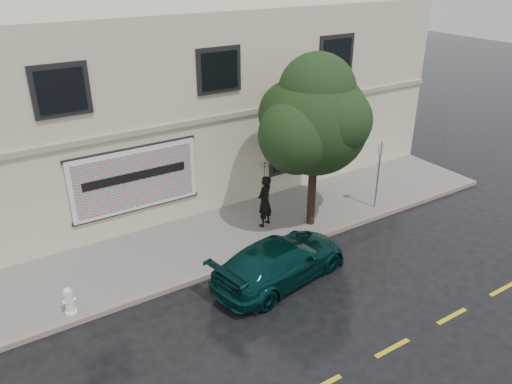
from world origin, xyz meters
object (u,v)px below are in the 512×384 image
pedestrian (265,201)px  street_tree (315,122)px  car (281,261)px  fire_hydrant (69,301)px

pedestrian → street_tree: bearing=128.3°
car → fire_hydrant: 5.80m
pedestrian → fire_hydrant: bearing=-14.0°
car → street_tree: bearing=-63.4°
pedestrian → street_tree: (1.42, -0.74, 2.73)m
street_tree → fire_hydrant: 8.90m
pedestrian → fire_hydrant: 6.97m
car → street_tree: street_tree is taller
street_tree → pedestrian: bearing=152.6°
pedestrian → fire_hydrant: size_ratio=2.30×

